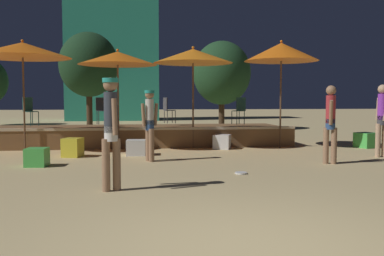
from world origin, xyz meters
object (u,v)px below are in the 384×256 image
object	(u,v)px
patio_umbrella_3	(193,56)
frisbee_disc	(241,173)
cube_seat_0	(37,157)
bistro_chair_1	(240,108)
cube_seat_1	(73,147)
patio_umbrella_2	(281,52)
cube_seat_2	(222,142)
background_tree_1	(89,65)
cube_seat_4	(366,140)
patio_umbrella_0	(23,50)
patio_umbrella_1	(118,58)
person_0	(150,121)
person_3	(382,117)
bistro_chair_3	(167,108)
background_tree_3	(222,73)
person_2	(330,121)
bistro_chair_0	(102,108)
cube_seat_3	(136,148)
person_1	(111,126)

from	to	relation	value
patio_umbrella_3	frisbee_disc	size ratio (longest dim) A/B	12.66
cube_seat_0	bistro_chair_1	distance (m)	7.09
cube_seat_1	patio_umbrella_2	bearing A→B (deg)	12.57
cube_seat_2	background_tree_1	bearing A→B (deg)	120.53
patio_umbrella_2	cube_seat_2	distance (m)	3.25
patio_umbrella_3	cube_seat_4	bearing A→B (deg)	-6.14
patio_umbrella_0	frisbee_disc	distance (m)	7.42
patio_umbrella_1	person_0	size ratio (longest dim) A/B	1.73
patio_umbrella_2	person_3	distance (m)	3.55
cube_seat_2	bistro_chair_3	world-z (taller)	bistro_chair_3
cube_seat_2	background_tree_3	bearing A→B (deg)	78.73
cube_seat_0	person_2	world-z (taller)	person_2
person_2	bistro_chair_0	world-z (taller)	person_2
cube_seat_3	cube_seat_4	bearing A→B (deg)	7.33
person_2	person_3	world-z (taller)	person_3
patio_umbrella_3	cube_seat_1	xyz separation A→B (m)	(-3.33, -1.58, -2.53)
person_0	person_3	bearing A→B (deg)	-115.25
patio_umbrella_3	person_1	bearing A→B (deg)	-109.70
cube_seat_2	background_tree_1	world-z (taller)	background_tree_1
cube_seat_4	bistro_chair_1	bearing A→B (deg)	154.15
patio_umbrella_1	bistro_chair_0	world-z (taller)	patio_umbrella_1
patio_umbrella_1	cube_seat_2	xyz separation A→B (m)	(3.05, -0.18, -2.45)
patio_umbrella_2	cube_seat_3	size ratio (longest dim) A/B	6.21
patio_umbrella_1	bistro_chair_1	world-z (taller)	patio_umbrella_1
person_2	patio_umbrella_3	bearing A→B (deg)	-30.27
patio_umbrella_1	background_tree_1	bearing A→B (deg)	101.97
bistro_chair_0	background_tree_3	xyz separation A→B (m)	(5.30, 5.67, 1.57)
patio_umbrella_2	person_3	bearing A→B (deg)	-52.12
cube_seat_0	bistro_chair_0	distance (m)	5.31
patio_umbrella_1	cube_seat_1	bearing A→B (deg)	-127.68
person_3	bistro_chair_0	xyz separation A→B (m)	(-7.38, 4.66, 0.15)
patio_umbrella_3	background_tree_3	distance (m)	8.08
bistro_chair_3	patio_umbrella_2	bearing A→B (deg)	-142.99
cube_seat_2	bistro_chair_1	size ratio (longest dim) A/B	0.69
patio_umbrella_1	cube_seat_1	distance (m)	3.02
cube_seat_0	cube_seat_1	xyz separation A→B (m)	(0.55, 1.50, 0.04)
bistro_chair_0	person_0	bearing A→B (deg)	-88.52
person_0	person_2	bearing A→B (deg)	-127.96
cube_seat_1	person_0	xyz separation A→B (m)	(1.94, -1.05, 0.71)
cube_seat_3	person_1	bearing A→B (deg)	-95.06
person_2	person_0	bearing A→B (deg)	9.84
bistro_chair_0	background_tree_3	distance (m)	7.92
bistro_chair_1	background_tree_3	distance (m)	6.77
patio_umbrella_0	bistro_chair_1	xyz separation A→B (m)	(6.58, 1.30, -1.67)
cube_seat_2	cube_seat_1	bearing A→B (deg)	-163.16
patio_umbrella_3	bistro_chair_3	xyz separation A→B (m)	(-0.62, 2.17, -1.58)
person_0	frisbee_disc	xyz separation A→B (m)	(1.73, -1.98, -0.93)
cube_seat_3	person_2	bearing A→B (deg)	-25.34
person_0	person_2	world-z (taller)	person_2
person_1	cube_seat_1	bearing A→B (deg)	-96.37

